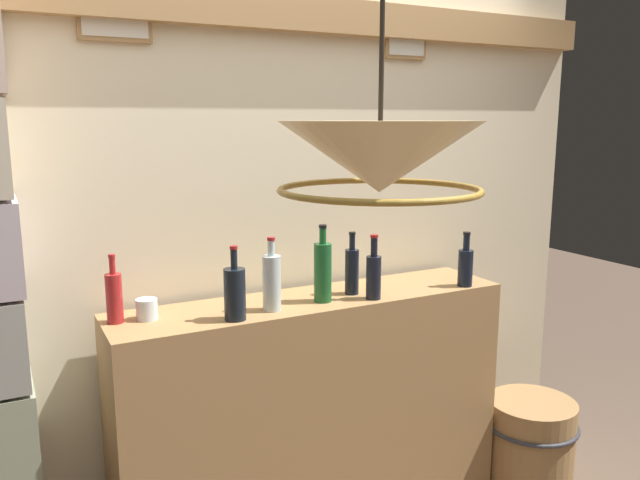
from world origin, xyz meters
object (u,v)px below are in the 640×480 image
Objects in this scene: liquor_bottle_vermouth at (114,297)px; liquor_bottle_bourbon at (272,282)px; liquor_bottle_gin at (374,275)px; glass_tumbler_rocks at (147,309)px; liquor_bottle_amaro at (323,271)px; wooden_barrel at (529,453)px; pendant_lamp at (380,160)px; liquor_bottle_rye at (235,293)px; liquor_bottle_whiskey at (465,266)px; liquor_bottle_mezcal at (352,270)px.

liquor_bottle_vermouth is 0.88× the size of liquor_bottle_bourbon.
glass_tumbler_rocks is at bearing 170.08° from liquor_bottle_gin.
liquor_bottle_amaro is 0.59× the size of wooden_barrel.
pendant_lamp is 1.12× the size of wooden_barrel.
glass_tumbler_rocks is (-0.29, 0.15, -0.06)m from liquor_bottle_rye.
wooden_barrel is at bearing -8.16° from glass_tumbler_rocks.
pendant_lamp is (0.09, -0.81, 0.52)m from liquor_bottle_rye.
liquor_bottle_amaro is 0.52× the size of pendant_lamp.
pendant_lamp reaches higher than liquor_bottle_amaro.
liquor_bottle_gin is at bearing 178.28° from liquor_bottle_whiskey.
pendant_lamp reaches higher than liquor_bottle_mezcal.
liquor_bottle_rye is 0.56m from liquor_bottle_mezcal.
liquor_bottle_gin is (-0.46, 0.01, 0.01)m from liquor_bottle_whiskey.
liquor_bottle_vermouth is 2.08m from wooden_barrel.
liquor_bottle_whiskey is 0.45× the size of wooden_barrel.
glass_tumbler_rocks is at bearing 171.84° from wooden_barrel.
liquor_bottle_bourbon is 1.61m from wooden_barrel.
wooden_barrel is at bearing -8.08° from liquor_bottle_vermouth.
liquor_bottle_gin is 1.01× the size of liquor_bottle_mezcal.
liquor_bottle_vermouth is at bearing 172.48° from liquor_bottle_amaro.
pendant_lamp is at bearing -151.90° from wooden_barrel.
liquor_bottle_amaro is at bearing 162.58° from liquor_bottle_gin.
pendant_lamp is (-0.30, -0.88, 0.50)m from liquor_bottle_amaro.
glass_tumbler_rocks is at bearing 151.88° from liquor_bottle_rye.
wooden_barrel is at bearing -6.21° from liquor_bottle_bourbon.
liquor_bottle_gin reaches higher than liquor_bottle_mezcal.
wooden_barrel is (1.43, -0.09, -0.96)m from liquor_bottle_rye.
liquor_bottle_amaro is at bearing 8.93° from liquor_bottle_rye.
wooden_barrel is (1.83, -0.26, -0.95)m from liquor_bottle_vermouth.
liquor_bottle_mezcal is 0.49× the size of wooden_barrel.
liquor_bottle_gin is 0.97× the size of liquor_bottle_rye.
liquor_bottle_bourbon is at bearing 176.21° from liquor_bottle_whiskey.
liquor_bottle_bourbon reaches higher than wooden_barrel.
liquor_bottle_rye is at bearing 96.12° from pendant_lamp.
liquor_bottle_whiskey is 0.90× the size of liquor_bottle_gin.
liquor_bottle_vermouth reaches higher than liquor_bottle_whiskey.
liquor_bottle_mezcal is at bearing 167.37° from wooden_barrel.
liquor_bottle_vermouth is 0.95m from liquor_bottle_mezcal.
pendant_lamp is (-0.97, -0.80, 0.53)m from liquor_bottle_whiskey.
liquor_bottle_mezcal is 1.15m from pendant_lamp.
liquor_bottle_bourbon is 1.08× the size of liquor_bottle_mezcal.
liquor_bottle_bourbon is (-0.89, 0.06, 0.02)m from liquor_bottle_whiskey.
liquor_bottle_rye is 1.73m from wooden_barrel.
wooden_barrel is at bearing -12.63° from liquor_bottle_mezcal.
pendant_lamp reaches higher than liquor_bottle_bourbon.
glass_tumbler_rocks is (-1.34, 0.17, -0.05)m from liquor_bottle_whiskey.
liquor_bottle_amaro reaches higher than liquor_bottle_vermouth.
glass_tumbler_rocks is 1.95m from wooden_barrel.
liquor_bottle_mezcal is at bearing 10.65° from liquor_bottle_rye.
liquor_bottle_mezcal is 1.32m from wooden_barrel.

